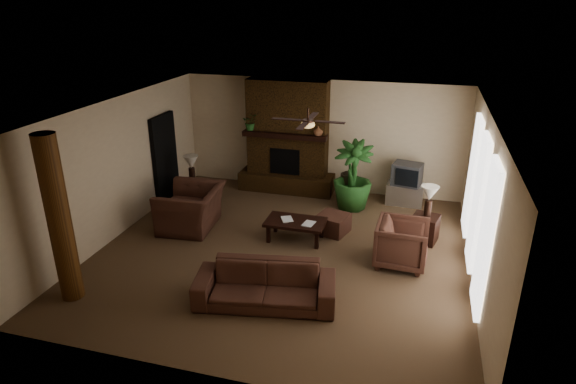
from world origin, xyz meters
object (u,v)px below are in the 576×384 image
(coffee_table, at_px, (295,223))
(tv_stand, at_px, (405,194))
(log_column, at_px, (59,220))
(side_table_left, at_px, (195,193))
(sofa, at_px, (265,279))
(side_table_right, at_px, (425,229))
(floor_plant, at_px, (352,190))
(lamp_left, at_px, (191,164))
(lamp_right, at_px, (429,196))
(floor_vase, at_px, (347,184))
(armchair_right, at_px, (402,241))
(ottoman, at_px, (333,224))
(armchair_left, at_px, (191,201))

(coffee_table, distance_m, tv_stand, 3.25)
(log_column, xyz_separation_m, side_table_left, (0.28, 4.10, -1.12))
(sofa, relative_size, coffee_table, 1.88)
(sofa, height_order, coffee_table, sofa)
(tv_stand, height_order, side_table_right, side_table_right)
(log_column, height_order, floor_plant, log_column)
(tv_stand, bearing_deg, lamp_left, -162.92)
(coffee_table, xyz_separation_m, tv_stand, (2.05, 2.52, -0.12))
(coffee_table, xyz_separation_m, side_table_right, (2.54, 0.66, -0.10))
(side_table_left, relative_size, side_table_right, 1.00)
(lamp_right, bearing_deg, floor_vase, 138.41)
(side_table_left, bearing_deg, lamp_left, 150.48)
(armchair_right, distance_m, floor_vase, 3.09)
(side_table_right, bearing_deg, floor_plant, 142.81)
(side_table_left, bearing_deg, ottoman, -10.04)
(coffee_table, bearing_deg, floor_vase, 73.45)
(armchair_left, xyz_separation_m, coffee_table, (2.30, 0.01, -0.23))
(lamp_right, bearing_deg, armchair_right, -111.39)
(lamp_left, bearing_deg, floor_vase, 17.65)
(sofa, distance_m, armchair_right, 2.76)
(log_column, height_order, armchair_right, log_column)
(coffee_table, relative_size, tv_stand, 1.41)
(log_column, relative_size, side_table_left, 5.09)
(armchair_right, relative_size, tv_stand, 1.10)
(armchair_left, xyz_separation_m, lamp_left, (-0.54, 1.20, 0.40))
(floor_plant, bearing_deg, ottoman, -97.49)
(ottoman, bearing_deg, lamp_left, 169.61)
(floor_plant, bearing_deg, side_table_left, -167.91)
(sofa, bearing_deg, tv_stand, 57.86)
(ottoman, distance_m, lamp_left, 3.66)
(sofa, distance_m, floor_plant, 4.27)
(armchair_right, height_order, floor_vase, armchair_right)
(armchair_left, distance_m, tv_stand, 5.04)
(ottoman, bearing_deg, armchair_right, -33.22)
(tv_stand, bearing_deg, armchair_right, -86.41)
(coffee_table, bearing_deg, tv_stand, 50.93)
(armchair_right, xyz_separation_m, tv_stand, (-0.09, 2.94, -0.22))
(floor_vase, relative_size, lamp_right, 1.18)
(floor_vase, bearing_deg, ottoman, -90.49)
(sofa, xyz_separation_m, floor_vase, (0.60, 4.57, -0.01))
(side_table_right, bearing_deg, side_table_left, 174.68)
(lamp_left, height_order, lamp_right, same)
(coffee_table, relative_size, side_table_right, 2.18)
(lamp_left, bearing_deg, ottoman, -10.39)
(side_table_left, xyz_separation_m, lamp_right, (5.34, -0.50, 0.73))
(side_table_left, xyz_separation_m, lamp_left, (-0.06, 0.03, 0.73))
(armchair_left, relative_size, side_table_right, 2.49)
(lamp_left, bearing_deg, armchair_left, -65.73)
(tv_stand, bearing_deg, lamp_right, -72.94)
(armchair_left, height_order, tv_stand, armchair_left)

